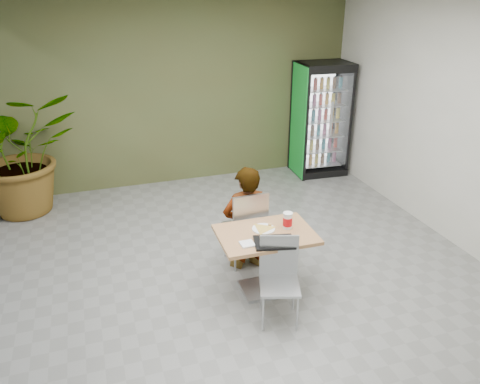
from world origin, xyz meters
name	(u,v)px	position (x,y,z in m)	size (l,w,h in m)	color
ground	(248,288)	(0.00, 0.00, 0.00)	(7.00, 7.00, 0.00)	gray
room_envelope	(249,159)	(0.00, 0.00, 1.60)	(6.00, 7.00, 3.20)	silver
dining_table	(265,250)	(0.17, -0.09, 0.54)	(1.07, 0.76, 0.75)	tan
chair_far	(247,223)	(0.15, 0.47, 0.59)	(0.46, 0.47, 1.01)	#A8AAAC
chair_near	(279,272)	(0.14, -0.54, 0.53)	(0.51, 0.51, 0.91)	#A8AAAC
seated_woman	(246,228)	(0.14, 0.53, 0.50)	(0.59, 0.38, 1.60)	black
pizza_plate	(264,228)	(0.17, -0.01, 0.77)	(0.36, 0.30, 0.03)	white
soda_cup	(288,221)	(0.43, -0.06, 0.84)	(0.11, 0.11, 0.19)	white
napkin_stack	(247,244)	(-0.11, -0.26, 0.76)	(0.14, 0.14, 0.02)	white
cafeteria_tray	(274,242)	(0.17, -0.33, 0.76)	(0.42, 0.30, 0.02)	black
beverage_fridge	(321,119)	(2.46, 3.08, 1.01)	(0.96, 0.76, 2.01)	black
potted_plant	(20,154)	(-2.56, 3.03, 0.92)	(1.66, 1.44, 1.85)	#276026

